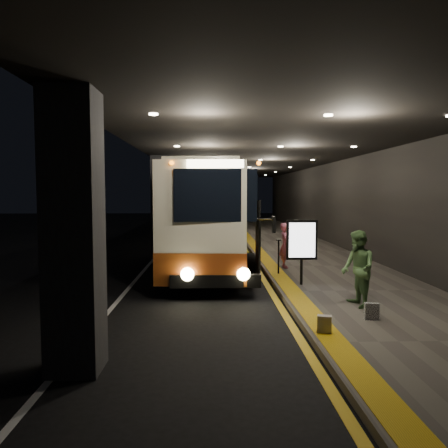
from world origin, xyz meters
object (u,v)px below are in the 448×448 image
object	(u,v)px
coach_third	(213,202)
bag_polka	(372,311)
passenger_boarding	(285,245)
info_sign	(302,241)
coach_main	(214,220)
stanchion_post	(279,257)
coach_second	(215,208)
passenger_waiting_green	(358,269)
bag_plain	(324,324)

from	to	relation	value
coach_third	bag_polka	size ratio (longest dim) A/B	33.21
passenger_boarding	info_sign	bearing A→B (deg)	179.11
bag_polka	passenger_boarding	bearing A→B (deg)	96.63
coach_main	stanchion_post	bearing A→B (deg)	-48.69
info_sign	bag_polka	bearing A→B (deg)	-79.20
bag_polka	info_sign	bearing A→B (deg)	101.98
coach_second	passenger_waiting_green	size ratio (longest dim) A/B	6.35
passenger_waiting_green	info_sign	distance (m)	2.64
coach_main	coach_second	distance (m)	13.93
passenger_boarding	bag_polka	distance (m)	6.49
coach_main	info_sign	size ratio (longest dim) A/B	6.30
stanchion_post	bag_polka	bearing A→B (deg)	-77.56
passenger_boarding	stanchion_post	bearing A→B (deg)	159.86
coach_second	passenger_boarding	size ratio (longest dim) A/B	7.13
coach_second	bag_plain	xyz separation A→B (m)	(1.85, -22.77, -1.40)
passenger_boarding	passenger_waiting_green	bearing A→B (deg)	-172.34
bag_polka	stanchion_post	world-z (taller)	stanchion_post
bag_plain	passenger_boarding	bearing A→B (deg)	86.27
stanchion_post	coach_third	bearing A→B (deg)	93.42
bag_plain	stanchion_post	distance (m)	6.09
passenger_boarding	passenger_waiting_green	distance (m)	5.43
coach_third	passenger_waiting_green	size ratio (longest dim) A/B	6.55
coach_main	bag_polka	xyz separation A→B (m)	(3.27, -8.01, -1.44)
coach_main	passenger_boarding	size ratio (longest dim) A/B	7.44
bag_polka	bag_plain	distance (m)	1.47
coach_main	bag_plain	distance (m)	9.19
coach_main	passenger_waiting_green	bearing A→B (deg)	-60.55
coach_second	passenger_waiting_green	bearing A→B (deg)	-81.81
passenger_waiting_green	bag_plain	bearing A→B (deg)	-39.75
coach_main	passenger_boarding	distance (m)	3.09
bag_polka	bag_plain	size ratio (longest dim) A/B	1.06
coach_second	bag_polka	world-z (taller)	coach_second
coach_second	passenger_waiting_green	world-z (taller)	coach_second
coach_second	bag_plain	distance (m)	22.89
coach_main	bag_plain	xyz separation A→B (m)	(2.05, -8.84, -1.45)
coach_third	stanchion_post	bearing A→B (deg)	-87.67
coach_main	passenger_boarding	world-z (taller)	coach_main
coach_second	stanchion_post	bearing A→B (deg)	-83.77
bag_plain	info_sign	world-z (taller)	info_sign
info_sign	passenger_boarding	bearing A→B (deg)	88.71
passenger_waiting_green	bag_polka	bearing A→B (deg)	-8.47
passenger_boarding	stanchion_post	world-z (taller)	passenger_boarding
coach_third	passenger_boarding	size ratio (longest dim) A/B	7.37
bag_polka	bag_plain	world-z (taller)	bag_polka
bag_polka	info_sign	size ratio (longest dim) A/B	0.19
bag_plain	coach_third	bearing A→B (deg)	92.81
coach_main	coach_second	size ratio (longest dim) A/B	1.04
coach_second	info_sign	world-z (taller)	coach_second
coach_third	passenger_waiting_green	bearing A→B (deg)	-86.24
bag_plain	coach_main	bearing A→B (deg)	103.04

